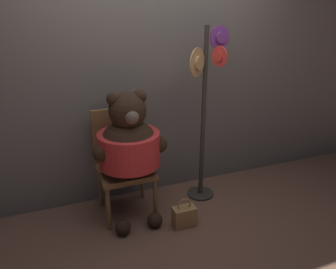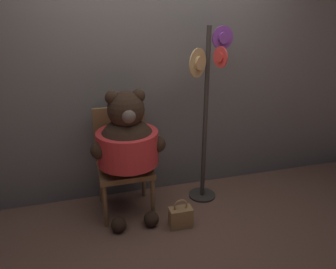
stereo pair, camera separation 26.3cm
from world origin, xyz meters
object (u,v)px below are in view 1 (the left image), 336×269
at_px(hat_display_rack, 205,108).
at_px(teddy_bear, 129,145).
at_px(chair, 123,159).
at_px(handbag_on_ground, 184,216).

bearing_deg(hat_display_rack, teddy_bear, -174.13).
bearing_deg(chair, teddy_bear, -80.21).
bearing_deg(handbag_on_ground, hat_display_rack, 46.43).
distance_m(chair, handbag_on_ground, 0.78).
distance_m(teddy_bear, handbag_on_ground, 0.82).
height_order(teddy_bear, hat_display_rack, hat_display_rack).
distance_m(chair, teddy_bear, 0.26).
height_order(chair, handbag_on_ground, chair).
relative_size(teddy_bear, hat_display_rack, 0.71).
bearing_deg(chair, handbag_on_ground, -48.02).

